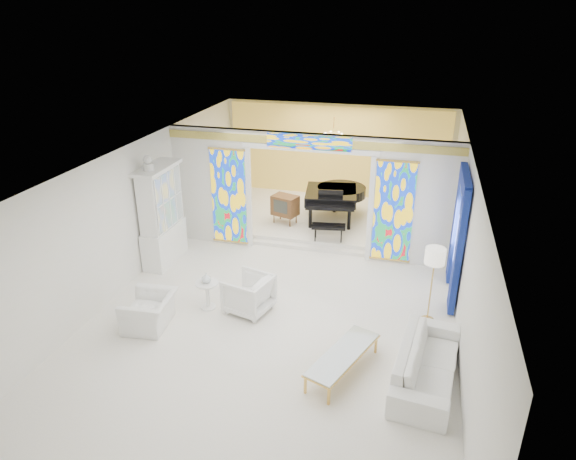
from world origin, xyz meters
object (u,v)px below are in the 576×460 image
(tv_console, at_px, (285,205))
(armchair_right, at_px, (249,294))
(armchair_left, at_px, (150,311))
(coffee_table, at_px, (343,355))
(china_cabinet, at_px, (162,216))
(grand_piano, at_px, (336,195))
(sofa, at_px, (427,363))

(tv_console, bearing_deg, armchair_right, -67.13)
(armchair_left, height_order, coffee_table, armchair_left)
(china_cabinet, height_order, coffee_table, china_cabinet)
(armchair_right, relative_size, grand_piano, 0.31)
(china_cabinet, xyz_separation_m, coffee_table, (4.81, -3.01, -0.82))
(armchair_right, bearing_deg, sofa, 84.90)
(armchair_left, bearing_deg, tv_console, 160.25)
(coffee_table, distance_m, grand_piano, 6.45)
(china_cabinet, xyz_separation_m, armchair_left, (1.00, -2.60, -0.85))
(armchair_left, xyz_separation_m, coffee_table, (3.80, -0.41, 0.03))
(sofa, bearing_deg, grand_piano, 29.53)
(armchair_right, bearing_deg, coffee_table, 71.26)
(china_cabinet, distance_m, tv_console, 3.50)
(armchair_right, bearing_deg, armchair_left, -44.26)
(armchair_right, distance_m, tv_console, 4.24)
(armchair_left, relative_size, sofa, 0.43)
(grand_piano, bearing_deg, china_cabinet, -145.64)
(china_cabinet, bearing_deg, grand_piano, 42.76)
(tv_console, bearing_deg, china_cabinet, -113.48)
(china_cabinet, height_order, grand_piano, china_cabinet)
(grand_piano, xyz_separation_m, tv_console, (-1.27, -0.68, -0.19))
(sofa, distance_m, grand_piano, 6.70)
(china_cabinet, bearing_deg, tv_console, 48.78)
(china_cabinet, bearing_deg, armchair_right, -30.99)
(armchair_right, bearing_deg, china_cabinet, -106.30)
(armchair_right, distance_m, coffee_table, 2.57)
(china_cabinet, height_order, tv_console, china_cabinet)
(armchair_right, xyz_separation_m, sofa, (3.50, -1.26, -0.05))
(armchair_right, relative_size, tv_console, 1.08)
(sofa, relative_size, grand_piano, 0.83)
(china_cabinet, relative_size, armchair_left, 2.76)
(armchair_left, bearing_deg, armchair_right, 115.13)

